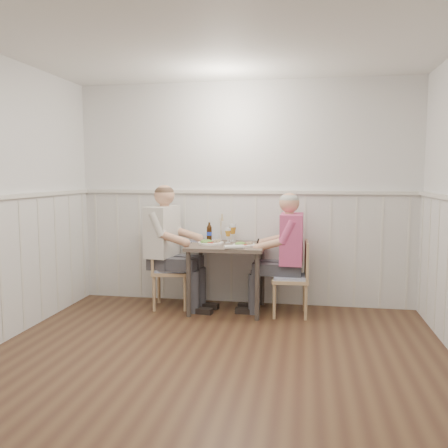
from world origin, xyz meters
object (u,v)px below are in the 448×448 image
object	(u,v)px
chair_right	(295,275)
beer_bottle	(209,233)
diner_cream	(166,256)
dining_table	(227,254)
man_in_pink	(287,262)
grass_vase	(220,228)
chair_left	(167,267)

from	to	relation	value
chair_right	beer_bottle	world-z (taller)	beer_bottle
chair_right	diner_cream	distance (m)	1.47
dining_table	chair_right	world-z (taller)	chair_right
man_in_pink	grass_vase	xyz separation A→B (m)	(-0.80, 0.27, 0.33)
beer_bottle	dining_table	bearing A→B (deg)	-45.95
diner_cream	dining_table	bearing A→B (deg)	-0.86
chair_right	chair_left	bearing A→B (deg)	177.24
diner_cream	man_in_pink	bearing A→B (deg)	0.08
man_in_pink	diner_cream	world-z (taller)	diner_cream
diner_cream	beer_bottle	world-z (taller)	diner_cream
chair_right	chair_left	size ratio (longest dim) A/B	0.95
chair_right	man_in_pink	distance (m)	0.16
chair_left	man_in_pink	xyz separation A→B (m)	(1.37, -0.01, 0.10)
chair_left	beer_bottle	xyz separation A→B (m)	(0.45, 0.24, 0.38)
beer_bottle	grass_vase	distance (m)	0.14
chair_left	grass_vase	xyz separation A→B (m)	(0.58, 0.26, 0.43)
dining_table	beer_bottle	distance (m)	0.42
dining_table	grass_vase	world-z (taller)	grass_vase
diner_cream	chair_right	bearing A→B (deg)	-2.34
dining_table	grass_vase	size ratio (longest dim) A/B	2.51
chair_right	man_in_pink	size ratio (longest dim) A/B	0.60
man_in_pink	diner_cream	xyz separation A→B (m)	(-1.37, -0.00, 0.03)
chair_right	beer_bottle	xyz separation A→B (m)	(-1.01, 0.31, 0.40)
grass_vase	man_in_pink	bearing A→B (deg)	-18.84
man_in_pink	chair_left	bearing A→B (deg)	179.64
man_in_pink	dining_table	bearing A→B (deg)	-178.93
chair_left	beer_bottle	distance (m)	0.64
dining_table	diner_cream	xyz separation A→B (m)	(-0.71, 0.01, -0.04)
diner_cream	grass_vase	size ratio (longest dim) A/B	4.31
chair_left	grass_vase	distance (m)	0.77
man_in_pink	grass_vase	world-z (taller)	man_in_pink
chair_right	grass_vase	size ratio (longest dim) A/B	2.45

